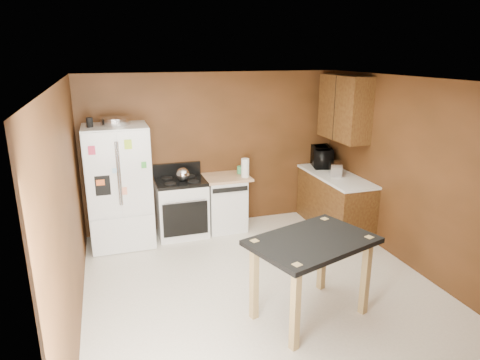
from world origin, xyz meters
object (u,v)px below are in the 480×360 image
pen_cup (90,122)px  dishwasher (225,202)px  paper_towel (245,168)px  gas_range (181,207)px  microwave (321,157)px  roasting_pan (115,121)px  green_canister (240,170)px  kettle (183,174)px  toaster (335,169)px  island (312,251)px  refrigerator (119,186)px

pen_cup → dishwasher: bearing=3.8°
paper_towel → gas_range: 1.17m
pen_cup → paper_towel: bearing=-0.0°
microwave → gas_range: (-2.47, -0.12, -0.59)m
roasting_pan → green_canister: 2.11m
kettle → toaster: 2.42m
toaster → paper_towel: bearing=-173.2°
roasting_pan → dishwasher: size_ratio=0.47×
kettle → toaster: size_ratio=0.72×
toaster → microwave: microwave is taller
paper_towel → toaster: (1.39, -0.38, -0.03)m
gas_range → pen_cup: bearing=-175.2°
toaster → island: bearing=-102.8°
paper_towel → gas_range: size_ratio=0.27×
island → green_canister: bearing=88.5°
roasting_pan → microwave: bearing=1.9°
roasting_pan → refrigerator: roasting_pan is taller
microwave → gas_range: bearing=108.1°
refrigerator → green_canister: bearing=5.0°
toaster → gas_range: 2.52m
green_canister → kettle: bearing=-170.2°
dishwasher → refrigerator: bearing=-177.0°
kettle → green_canister: size_ratio=1.72×
kettle → gas_range: (-0.03, 0.06, -0.54)m
green_canister → microwave: size_ratio=0.21×
paper_towel → dishwasher: 0.67m
pen_cup → gas_range: 1.87m
refrigerator → island: 3.15m
pen_cup → toaster: (3.64, -0.38, -0.86)m
paper_towel → refrigerator: (-1.93, 0.05, -0.14)m
toaster → gas_range: (-2.41, 0.48, -0.54)m
roasting_pan → refrigerator: size_ratio=0.23×
microwave → dishwasher: size_ratio=0.63×
roasting_pan → pen_cup: (-0.34, -0.11, 0.01)m
green_canister → toaster: toaster is taller
pen_cup → refrigerator: bearing=7.8°
gas_range → toaster: bearing=-11.4°
green_canister → toaster: (1.40, -0.59, 0.05)m
toaster → refrigerator: bearing=-165.3°
pen_cup → green_canister: 2.43m
pen_cup → dishwasher: pen_cup is taller
paper_towel → toaster: paper_towel is taller
dishwasher → island: bearing=-85.3°
roasting_pan → gas_range: roasting_pan is taller
roasting_pan → toaster: size_ratio=1.45×
green_canister → refrigerator: refrigerator is taller
toaster → roasting_pan: bearing=-166.4°
microwave → dishwasher: (-1.75, -0.09, -0.60)m
roasting_pan → dishwasher: roasting_pan is taller
toaster → refrigerator: size_ratio=0.16×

